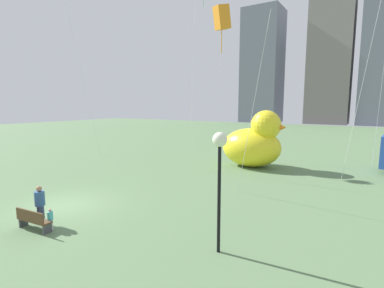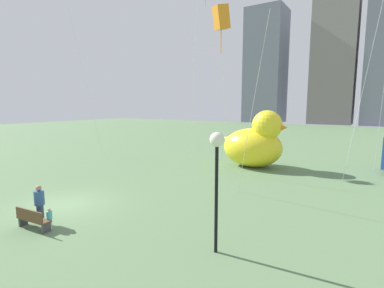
{
  "view_description": "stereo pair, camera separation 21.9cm",
  "coord_description": "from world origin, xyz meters",
  "px_view_note": "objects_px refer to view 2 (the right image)",
  "views": [
    {
      "loc": [
        13.2,
        -8.5,
        5.2
      ],
      "look_at": [
        4.01,
        5.97,
        2.84
      ],
      "focal_mm": 26.92,
      "sensor_mm": 36.0,
      "label": 1
    },
    {
      "loc": [
        13.38,
        -8.38,
        5.2
      ],
      "look_at": [
        4.01,
        5.97,
        2.84
      ],
      "focal_mm": 26.92,
      "sensor_mm": 36.0,
      "label": 2
    }
  ],
  "objects_px": {
    "park_bench": "(32,219)",
    "giant_inflatable_duck": "(255,143)",
    "kite_orange": "(222,19)",
    "person_child": "(49,218)",
    "lamppost": "(217,158)",
    "person_adult": "(40,202)"
  },
  "relations": [
    {
      "from": "kite_orange",
      "to": "giant_inflatable_duck",
      "type": "bearing_deg",
      "value": 100.24
    },
    {
      "from": "person_adult",
      "to": "person_child",
      "type": "height_order",
      "value": "person_adult"
    },
    {
      "from": "park_bench",
      "to": "giant_inflatable_duck",
      "type": "relative_size",
      "value": 0.3
    },
    {
      "from": "park_bench",
      "to": "giant_inflatable_duck",
      "type": "xyz_separation_m",
      "value": [
        3.28,
        16.74,
        1.54
      ]
    },
    {
      "from": "park_bench",
      "to": "person_child",
      "type": "height_order",
      "value": "person_child"
    },
    {
      "from": "park_bench",
      "to": "kite_orange",
      "type": "xyz_separation_m",
      "value": [
        5.01,
        7.19,
        8.88
      ]
    },
    {
      "from": "person_adult",
      "to": "person_child",
      "type": "distance_m",
      "value": 1.06
    },
    {
      "from": "park_bench",
      "to": "giant_inflatable_duck",
      "type": "distance_m",
      "value": 17.13
    },
    {
      "from": "person_adult",
      "to": "lamppost",
      "type": "xyz_separation_m",
      "value": [
        7.68,
        2.0,
        2.45
      ]
    },
    {
      "from": "giant_inflatable_duck",
      "to": "kite_orange",
      "type": "bearing_deg",
      "value": -79.76
    },
    {
      "from": "person_child",
      "to": "giant_inflatable_duck",
      "type": "relative_size",
      "value": 0.16
    },
    {
      "from": "person_child",
      "to": "lamppost",
      "type": "bearing_deg",
      "value": 17.7
    },
    {
      "from": "park_bench",
      "to": "person_child",
      "type": "xyz_separation_m",
      "value": [
        0.58,
        0.41,
        0.03
      ]
    },
    {
      "from": "person_child",
      "to": "kite_orange",
      "type": "relative_size",
      "value": 0.09
    },
    {
      "from": "park_bench",
      "to": "kite_orange",
      "type": "bearing_deg",
      "value": 55.14
    },
    {
      "from": "park_bench",
      "to": "lamppost",
      "type": "xyz_separation_m",
      "value": [
        7.31,
        2.56,
        2.92
      ]
    },
    {
      "from": "lamppost",
      "to": "kite_orange",
      "type": "distance_m",
      "value": 7.89
    },
    {
      "from": "kite_orange",
      "to": "park_bench",
      "type": "bearing_deg",
      "value": -124.86
    },
    {
      "from": "person_adult",
      "to": "kite_orange",
      "type": "distance_m",
      "value": 11.99
    },
    {
      "from": "kite_orange",
      "to": "lamppost",
      "type": "bearing_deg",
      "value": -63.55
    },
    {
      "from": "person_child",
      "to": "park_bench",
      "type": "bearing_deg",
      "value": -144.82
    },
    {
      "from": "person_adult",
      "to": "kite_orange",
      "type": "bearing_deg",
      "value": 50.93
    }
  ]
}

